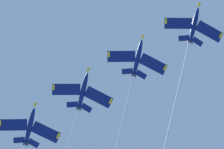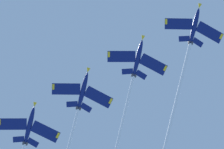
# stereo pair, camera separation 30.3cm
# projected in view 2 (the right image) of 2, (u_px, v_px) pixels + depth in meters

# --- Properties ---
(jet_lead) EXTENTS (37.31, 41.73, 17.48)m
(jet_lead) POSITION_uv_depth(u_px,v_px,m) (185.00, 64.00, 156.28)
(jet_lead) COLOR navy
(jet_second) EXTENTS (37.99, 43.47, 16.53)m
(jet_second) POSITION_uv_depth(u_px,v_px,m) (130.00, 92.00, 154.82)
(jet_second) COLOR navy
(jet_third) EXTENTS (35.18, 39.59, 16.36)m
(jet_third) POSITION_uv_depth(u_px,v_px,m) (76.00, 120.00, 152.92)
(jet_third) COLOR navy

